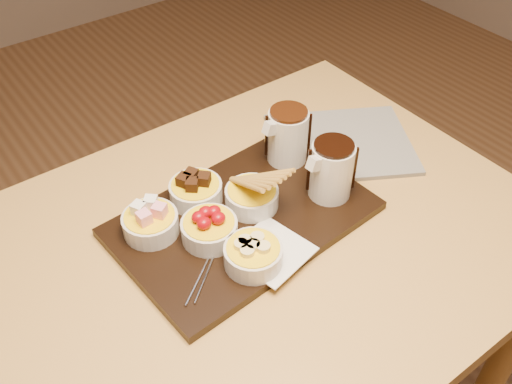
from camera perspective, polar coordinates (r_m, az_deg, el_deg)
dining_table at (r=1.09m, az=-3.25°, el=-9.69°), size 1.20×0.80×0.75m
serving_board at (r=1.06m, az=-1.30°, el=-2.68°), size 0.48×0.33×0.02m
napkin at (r=0.99m, az=1.49°, el=-5.91°), size 0.14×0.14×0.00m
bowl_marshmallows at (r=1.03m, az=-10.48°, el=-3.15°), size 0.10×0.10×0.04m
bowl_cake at (r=1.08m, az=-6.02°, el=-0.02°), size 0.10×0.10×0.04m
bowl_strawberries at (r=1.00m, az=-4.67°, el=-3.81°), size 0.10×0.10×0.04m
bowl_biscotti at (r=1.06m, az=-0.42°, el=-0.58°), size 0.10×0.10×0.04m
bowl_bananas at (r=0.96m, az=-0.28°, el=-6.38°), size 0.10×0.10×0.04m
pitcher_dark_chocolate at (r=1.07m, az=7.54°, el=2.13°), size 0.09×0.09×0.11m
pitcher_milk_chocolate at (r=1.14m, az=3.19°, el=5.56°), size 0.09×0.09×0.11m
fondue_skewers at (r=1.00m, az=-4.22°, el=-5.49°), size 0.18×0.23×0.01m
newspaper at (r=1.25m, az=8.39°, el=4.81°), size 0.38×0.36×0.01m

